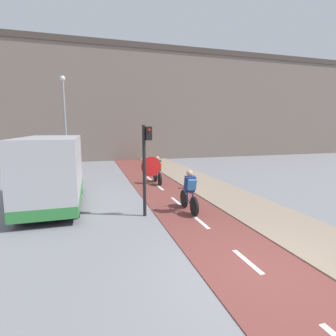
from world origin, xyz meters
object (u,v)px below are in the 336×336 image
(street_lamp_far, at_px, (65,113))
(van, at_px, (53,172))
(cyclist_near, at_px, (190,192))
(cyclist_far, at_px, (158,171))
(traffic_light_pole, at_px, (147,160))

(street_lamp_far, height_order, van, street_lamp_far)
(cyclist_near, height_order, cyclist_far, cyclist_near)
(cyclist_far, bearing_deg, van, -150.52)
(traffic_light_pole, bearing_deg, street_lamp_far, 106.23)
(street_lamp_far, height_order, cyclist_far, street_lamp_far)
(traffic_light_pole, relative_size, van, 0.60)
(street_lamp_far, relative_size, cyclist_near, 3.90)
(cyclist_far, bearing_deg, traffic_light_pole, -108.24)
(traffic_light_pole, relative_size, street_lamp_far, 0.47)
(street_lamp_far, bearing_deg, traffic_light_pole, -73.77)
(cyclist_near, xyz_separation_m, cyclist_far, (0.09, 4.88, -0.01))
(van, bearing_deg, street_lamp_far, 91.33)
(cyclist_near, distance_m, cyclist_far, 4.88)
(cyclist_near, height_order, van, van)
(traffic_light_pole, height_order, cyclist_far, traffic_light_pole)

